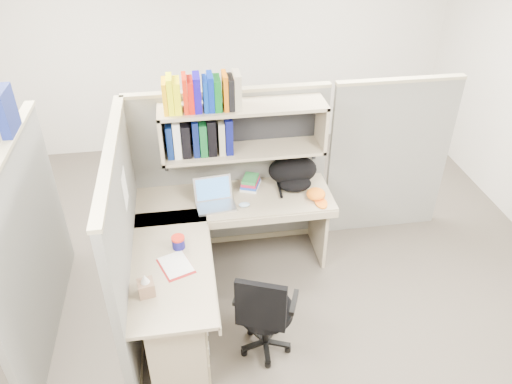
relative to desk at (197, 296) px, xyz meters
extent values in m
plane|color=#3D372F|center=(0.41, 0.29, -0.44)|extent=(6.00, 6.00, 0.00)
plane|color=beige|center=(0.41, 3.29, 0.91)|extent=(6.00, 0.00, 6.00)
cube|color=slate|center=(0.41, 1.19, 0.36)|extent=(1.80, 0.06, 1.60)
cube|color=gray|center=(0.41, 1.19, 1.18)|extent=(1.80, 0.08, 0.03)
cube|color=slate|center=(-0.49, 0.29, 0.36)|extent=(0.06, 1.80, 1.60)
cube|color=gray|center=(-0.49, 0.29, 1.18)|extent=(0.08, 1.80, 0.03)
cube|color=slate|center=(-1.19, 0.29, 0.36)|extent=(0.06, 1.80, 1.60)
cube|color=slate|center=(1.96, 1.19, 0.36)|extent=(1.20, 0.06, 1.60)
cube|color=navy|center=(-1.19, 0.64, 1.35)|extent=(0.07, 0.27, 0.32)
cube|color=white|center=(-0.46, 0.44, 0.76)|extent=(0.00, 0.21, 0.28)
cube|color=gray|center=(0.51, 0.99, 1.11)|extent=(1.40, 0.34, 0.03)
cube|color=gray|center=(0.51, 0.99, 0.70)|extent=(1.40, 0.34, 0.03)
cube|color=gray|center=(-0.18, 0.99, 0.90)|extent=(0.03, 0.34, 0.44)
cube|color=gray|center=(1.19, 0.99, 0.90)|extent=(0.03, 0.34, 0.44)
cube|color=black|center=(0.51, 1.15, 0.90)|extent=(1.38, 0.01, 0.41)
cube|color=#EFA905|center=(-0.11, 0.97, 1.25)|extent=(0.03, 0.20, 0.26)
cube|color=#F3FB05|center=(-0.07, 0.97, 1.27)|extent=(0.05, 0.20, 0.29)
cube|color=#F5F505|center=(-0.02, 0.97, 1.25)|extent=(0.06, 0.20, 0.26)
cube|color=red|center=(0.05, 0.97, 1.27)|extent=(0.04, 0.20, 0.29)
cube|color=red|center=(0.09, 0.97, 1.25)|extent=(0.05, 0.20, 0.26)
cube|color=#130495|center=(0.14, 0.97, 1.27)|extent=(0.06, 0.20, 0.29)
cube|color=#042B92|center=(0.21, 0.97, 1.25)|extent=(0.04, 0.20, 0.26)
cube|color=navy|center=(0.25, 0.97, 1.27)|extent=(0.04, 0.20, 0.29)
cube|color=#065917|center=(0.30, 0.97, 1.25)|extent=(0.06, 0.20, 0.26)
cube|color=#CE5F04|center=(0.36, 0.97, 1.27)|extent=(0.04, 0.20, 0.29)
cube|color=black|center=(0.41, 0.97, 1.25)|extent=(0.05, 0.20, 0.26)
cube|color=tan|center=(0.46, 0.97, 1.27)|extent=(0.06, 0.20, 0.29)
cube|color=#081B53|center=(-0.11, 1.01, 0.86)|extent=(0.05, 0.24, 0.29)
cube|color=silver|center=(-0.05, 1.01, 0.87)|extent=(0.06, 0.24, 0.32)
cube|color=black|center=(0.02, 1.01, 0.86)|extent=(0.07, 0.24, 0.29)
cube|color=#071146|center=(0.10, 1.01, 0.87)|extent=(0.05, 0.24, 0.32)
cube|color=#0A4A1E|center=(0.17, 1.01, 0.86)|extent=(0.06, 0.24, 0.29)
cube|color=black|center=(0.24, 1.01, 0.87)|extent=(0.07, 0.24, 0.32)
cube|color=gray|center=(0.32, 1.01, 0.86)|extent=(0.05, 0.24, 0.29)
cube|color=#070B4D|center=(0.38, 1.01, 0.87)|extent=(0.06, 0.24, 0.32)
cube|color=gray|center=(0.41, 0.86, 0.28)|extent=(1.74, 0.60, 0.03)
cube|color=gray|center=(-0.16, 0.09, 0.28)|extent=(0.60, 1.34, 0.03)
cube|color=gray|center=(0.41, 0.56, 0.24)|extent=(1.74, 0.02, 0.07)
cube|color=gray|center=(0.14, 0.09, 0.24)|extent=(0.02, 1.34, 0.07)
cube|color=gray|center=(-0.16, -0.26, -0.10)|extent=(0.40, 0.55, 0.68)
cube|color=gray|center=(0.05, -0.26, 0.10)|extent=(0.02, 0.50, 0.16)
cube|color=gray|center=(0.05, -0.26, -0.08)|extent=(0.02, 0.50, 0.16)
cube|color=gray|center=(0.05, -0.26, -0.30)|extent=(0.02, 0.50, 0.22)
cube|color=#B2B2B7|center=(0.06, -0.26, 0.10)|extent=(0.01, 0.12, 0.01)
cube|color=gray|center=(1.21, 0.89, -0.09)|extent=(0.03, 0.55, 0.70)
cylinder|color=#120F5D|center=(-0.10, 0.26, 0.33)|extent=(0.10, 0.10, 0.09)
cylinder|color=red|center=(-0.10, 0.26, 0.38)|extent=(0.10, 0.10, 0.02)
ellipsoid|color=#95B5D3|center=(0.48, 0.72, 0.31)|extent=(0.11, 0.08, 0.04)
cylinder|color=silver|center=(0.33, 0.98, 0.35)|extent=(0.09, 0.09, 0.11)
cylinder|color=black|center=(0.51, -0.21, -0.01)|extent=(0.42, 0.42, 0.06)
cube|color=black|center=(0.44, -0.39, 0.23)|extent=(0.35, 0.18, 0.42)
cylinder|color=black|center=(0.51, -0.21, -0.19)|extent=(0.05, 0.05, 0.36)
cylinder|color=black|center=(0.51, -0.21, -0.39)|extent=(0.40, 0.40, 0.09)
cube|color=black|center=(0.31, -0.14, 0.12)|extent=(0.12, 0.23, 0.04)
cube|color=black|center=(0.70, -0.29, 0.12)|extent=(0.12, 0.23, 0.04)
camera|label=1|loc=(0.03, -2.78, 2.82)|focal=35.00mm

